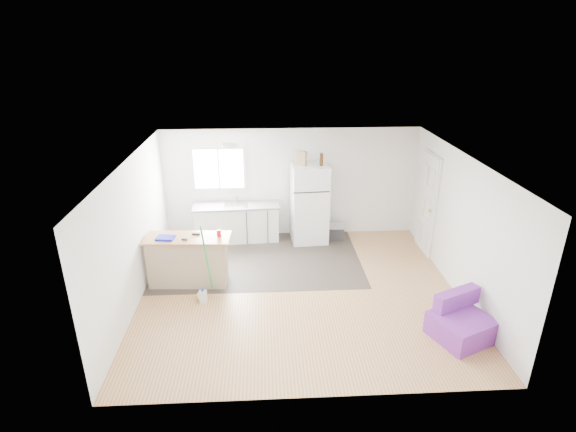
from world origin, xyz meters
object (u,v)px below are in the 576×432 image
object	(u,v)px
kitchen_cabinets	(237,222)
red_cup	(219,233)
cleaner_jug	(203,297)
bottle_right	(321,159)
peninsula	(188,260)
mop	(202,287)
bottle_left	(321,160)
cooler	(334,231)
refrigerator	(309,203)
cardboard_box	(301,158)
purple_seat	(460,323)
blue_tray	(165,238)

from	to	relation	value
kitchen_cabinets	red_cup	world-z (taller)	kitchen_cabinets
cleaner_jug	bottle_right	xyz separation A→B (m)	(2.26, 2.39, 1.71)
peninsula	mop	xyz separation A→B (m)	(0.30, -0.54, -0.24)
kitchen_cabinets	cleaner_jug	bearing A→B (deg)	-103.42
kitchen_cabinets	bottle_left	bearing A→B (deg)	-8.02
mop	bottle_left	bearing A→B (deg)	56.46
cleaner_jug	cooler	bearing A→B (deg)	41.14
cooler	red_cup	size ratio (longest dim) A/B	3.74
refrigerator	bottle_right	bearing A→B (deg)	-8.10
kitchen_cabinets	cardboard_box	bearing A→B (deg)	-7.99
cooler	cleaner_jug	xyz separation A→B (m)	(-2.59, -2.43, -0.05)
peninsula	cardboard_box	xyz separation A→B (m)	(2.17, 1.68, 1.39)
cardboard_box	bottle_left	world-z (taller)	cardboard_box
cooler	cleaner_jug	distance (m)	3.55
refrigerator	cardboard_box	distance (m)	1.02
purple_seat	cardboard_box	distance (m)	4.38
red_cup	cleaner_jug	bearing A→B (deg)	-110.13
peninsula	bottle_left	bearing A→B (deg)	35.79
cooler	bottle_left	distance (m)	1.70
cooler	purple_seat	distance (m)	3.80
kitchen_cabinets	red_cup	xyz separation A→B (m)	(-0.20, -1.80, 0.56)
refrigerator	bottle_left	xyz separation A→B (m)	(0.22, -0.07, 0.98)
cleaner_jug	purple_seat	bearing A→B (deg)	-17.68
kitchen_cabinets	red_cup	size ratio (longest dim) A/B	15.56
kitchen_cabinets	purple_seat	xyz separation A→B (m)	(3.51, -3.60, -0.18)
mop	refrigerator	bearing A→B (deg)	60.29
mop	blue_tray	distance (m)	1.08
refrigerator	purple_seat	xyz separation A→B (m)	(1.93, -3.51, -0.62)
peninsula	purple_seat	world-z (taller)	peninsula
kitchen_cabinets	refrigerator	xyz separation A→B (m)	(1.57, -0.08, 0.44)
cardboard_box	bottle_left	xyz separation A→B (m)	(0.41, -0.04, -0.03)
kitchen_cabinets	cleaner_jug	xyz separation A→B (m)	(-0.45, -2.49, -0.30)
bottle_left	bottle_right	distance (m)	0.05
cooler	mop	distance (m)	3.47
peninsula	purple_seat	xyz separation A→B (m)	(4.29, -1.79, -0.23)
bottle_right	cleaner_jug	bearing A→B (deg)	-133.37
purple_seat	red_cup	distance (m)	4.19
purple_seat	cleaner_jug	size ratio (longest dim) A/B	3.66
refrigerator	mop	xyz separation A→B (m)	(-2.05, -2.26, -0.62)
cleaner_jug	bottle_left	xyz separation A→B (m)	(2.25, 2.34, 1.71)
red_cup	bottle_left	size ratio (longest dim) A/B	0.48
mop	cleaner_jug	bearing A→B (deg)	-67.81
red_cup	bottle_right	distance (m)	2.76
cardboard_box	bottle_left	distance (m)	0.41
bottle_left	kitchen_cabinets	bearing A→B (deg)	175.06
peninsula	bottle_right	distance (m)	3.38
purple_seat	bottle_right	world-z (taller)	bottle_right
refrigerator	bottle_right	size ratio (longest dim) A/B	6.84
mop	red_cup	bearing A→B (deg)	75.41
cleaner_jug	bottle_left	size ratio (longest dim) A/B	1.11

